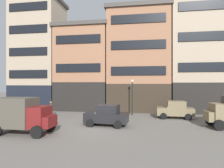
{
  "coord_description": "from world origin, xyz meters",
  "views": [
    {
      "loc": [
        3.59,
        -15.53,
        3.63
      ],
      "look_at": [
        0.8,
        2.16,
        3.62
      ],
      "focal_mm": 30.38,
      "sensor_mm": 36.0,
      "label": 1
    }
  ],
  "objects_px": {
    "delivery_truck_far": "(22,114)",
    "sedan_dark": "(107,115)",
    "sedan_parked_curb": "(175,110)",
    "draft_horse": "(26,109)",
    "pedestrian_officer": "(51,108)",
    "streetlamp_curbside": "(132,92)"
  },
  "relations": [
    {
      "from": "delivery_truck_far",
      "to": "sedan_dark",
      "type": "xyz_separation_m",
      "value": [
        5.59,
        3.52,
        -0.51
      ]
    },
    {
      "from": "sedan_parked_curb",
      "to": "draft_horse",
      "type": "bearing_deg",
      "value": -163.91
    },
    {
      "from": "delivery_truck_far",
      "to": "draft_horse",
      "type": "bearing_deg",
      "value": 120.77
    },
    {
      "from": "delivery_truck_far",
      "to": "pedestrian_officer",
      "type": "bearing_deg",
      "value": 100.59
    },
    {
      "from": "streetlamp_curbside",
      "to": "pedestrian_officer",
      "type": "bearing_deg",
      "value": -163.13
    },
    {
      "from": "delivery_truck_far",
      "to": "streetlamp_curbside",
      "type": "xyz_separation_m",
      "value": [
        7.48,
        9.57,
        1.25
      ]
    },
    {
      "from": "draft_horse",
      "to": "streetlamp_curbside",
      "type": "height_order",
      "value": "streetlamp_curbside"
    },
    {
      "from": "sedan_dark",
      "to": "sedan_parked_curb",
      "type": "bearing_deg",
      "value": 35.5
    },
    {
      "from": "sedan_dark",
      "to": "sedan_parked_curb",
      "type": "relative_size",
      "value": 1.02
    },
    {
      "from": "sedan_dark",
      "to": "streetlamp_curbside",
      "type": "bearing_deg",
      "value": 72.64
    },
    {
      "from": "delivery_truck_far",
      "to": "sedan_dark",
      "type": "distance_m",
      "value": 6.63
    },
    {
      "from": "pedestrian_officer",
      "to": "streetlamp_curbside",
      "type": "relative_size",
      "value": 0.44
    },
    {
      "from": "delivery_truck_far",
      "to": "sedan_parked_curb",
      "type": "relative_size",
      "value": 1.16
    },
    {
      "from": "draft_horse",
      "to": "delivery_truck_far",
      "type": "xyz_separation_m",
      "value": [
        2.37,
        -3.97,
        0.15
      ]
    },
    {
      "from": "pedestrian_officer",
      "to": "streetlamp_curbside",
      "type": "height_order",
      "value": "streetlamp_curbside"
    },
    {
      "from": "delivery_truck_far",
      "to": "pedestrian_officer",
      "type": "relative_size",
      "value": 2.43
    },
    {
      "from": "draft_horse",
      "to": "sedan_parked_curb",
      "type": "distance_m",
      "value": 15.01
    },
    {
      "from": "sedan_parked_curb",
      "to": "pedestrian_officer",
      "type": "xyz_separation_m",
      "value": [
        -13.35,
        -1.22,
        0.07
      ]
    },
    {
      "from": "streetlamp_curbside",
      "to": "sedan_parked_curb",
      "type": "bearing_deg",
      "value": -17.44
    },
    {
      "from": "draft_horse",
      "to": "pedestrian_officer",
      "type": "relative_size",
      "value": 1.31
    },
    {
      "from": "draft_horse",
      "to": "streetlamp_curbside",
      "type": "bearing_deg",
      "value": 29.62
    },
    {
      "from": "sedan_parked_curb",
      "to": "streetlamp_curbside",
      "type": "relative_size",
      "value": 0.92
    }
  ]
}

